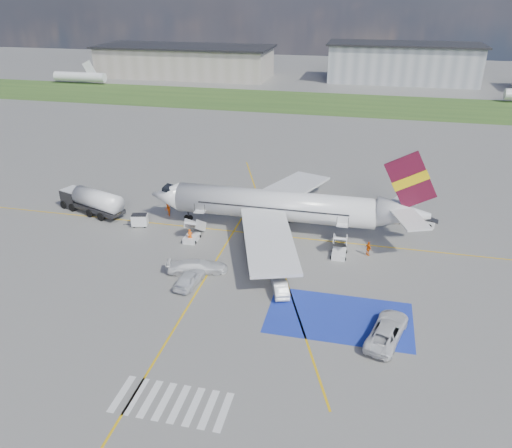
{
  "coord_description": "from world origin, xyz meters",
  "views": [
    {
      "loc": [
        11.03,
        -44.67,
        29.08
      ],
      "look_at": [
        -1.0,
        7.69,
        3.5
      ],
      "focal_mm": 35.0,
      "sensor_mm": 36.0,
      "label": 1
    }
  ],
  "objects_px": {
    "gpu_cart": "(140,221)",
    "airliner": "(286,206)",
    "fuel_tanker": "(92,203)",
    "van_white_b": "(197,264)",
    "van_white_a": "(387,328)",
    "belt_loader": "(415,221)",
    "car_silver_a": "(190,278)",
    "car_silver_b": "(280,287)"
  },
  "relations": [
    {
      "from": "car_silver_a",
      "to": "airliner",
      "type": "bearing_deg",
      "value": -108.87
    },
    {
      "from": "gpu_cart",
      "to": "belt_loader",
      "type": "xyz_separation_m",
      "value": [
        36.11,
        9.03,
        -0.36
      ]
    },
    {
      "from": "van_white_b",
      "to": "car_silver_b",
      "type": "bearing_deg",
      "value": -118.27
    },
    {
      "from": "car_silver_a",
      "to": "van_white_b",
      "type": "bearing_deg",
      "value": -80.97
    },
    {
      "from": "airliner",
      "to": "fuel_tanker",
      "type": "distance_m",
      "value": 27.66
    },
    {
      "from": "fuel_tanker",
      "to": "gpu_cart",
      "type": "height_order",
      "value": "fuel_tanker"
    },
    {
      "from": "airliner",
      "to": "car_silver_b",
      "type": "relative_size",
      "value": 8.73
    },
    {
      "from": "airliner",
      "to": "car_silver_a",
      "type": "height_order",
      "value": "airliner"
    },
    {
      "from": "car_silver_a",
      "to": "fuel_tanker",
      "type": "bearing_deg",
      "value": -29.78
    },
    {
      "from": "fuel_tanker",
      "to": "van_white_a",
      "type": "bearing_deg",
      "value": -5.95
    },
    {
      "from": "airliner",
      "to": "belt_loader",
      "type": "distance_m",
      "value": 18.11
    },
    {
      "from": "belt_loader",
      "to": "car_silver_a",
      "type": "height_order",
      "value": "belt_loader"
    },
    {
      "from": "airliner",
      "to": "van_white_a",
      "type": "relative_size",
      "value": 6.56
    },
    {
      "from": "gpu_cart",
      "to": "van_white_b",
      "type": "relative_size",
      "value": 0.46
    },
    {
      "from": "gpu_cart",
      "to": "fuel_tanker",
      "type": "bearing_deg",
      "value": 149.09
    },
    {
      "from": "car_silver_a",
      "to": "car_silver_b",
      "type": "xyz_separation_m",
      "value": [
        9.74,
        0.65,
        -0.12
      ]
    },
    {
      "from": "fuel_tanker",
      "to": "belt_loader",
      "type": "distance_m",
      "value": 44.96
    },
    {
      "from": "airliner",
      "to": "fuel_tanker",
      "type": "bearing_deg",
      "value": -178.7
    },
    {
      "from": "belt_loader",
      "to": "car_silver_a",
      "type": "xyz_separation_m",
      "value": [
        -24.58,
        -21.43,
        0.4
      ]
    },
    {
      "from": "car_silver_a",
      "to": "van_white_b",
      "type": "height_order",
      "value": "van_white_b"
    },
    {
      "from": "gpu_cart",
      "to": "van_white_a",
      "type": "distance_m",
      "value": 36.31
    },
    {
      "from": "fuel_tanker",
      "to": "van_white_a",
      "type": "distance_m",
      "value": 44.97
    },
    {
      "from": "fuel_tanker",
      "to": "van_white_a",
      "type": "height_order",
      "value": "fuel_tanker"
    },
    {
      "from": "gpu_cart",
      "to": "van_white_b",
      "type": "distance_m",
      "value": 15.0
    },
    {
      "from": "airliner",
      "to": "van_white_a",
      "type": "bearing_deg",
      "value": -57.29
    },
    {
      "from": "belt_loader",
      "to": "car_silver_a",
      "type": "distance_m",
      "value": 32.61
    },
    {
      "from": "fuel_tanker",
      "to": "car_silver_a",
      "type": "height_order",
      "value": "fuel_tanker"
    },
    {
      "from": "fuel_tanker",
      "to": "van_white_b",
      "type": "bearing_deg",
      "value": -12.08
    },
    {
      "from": "belt_loader",
      "to": "van_white_a",
      "type": "height_order",
      "value": "van_white_a"
    },
    {
      "from": "fuel_tanker",
      "to": "van_white_b",
      "type": "xyz_separation_m",
      "value": [
        19.83,
        -12.31,
        -0.52
      ]
    },
    {
      "from": "fuel_tanker",
      "to": "belt_loader",
      "type": "xyz_separation_m",
      "value": [
        44.49,
        6.41,
        -1.1
      ]
    },
    {
      "from": "fuel_tanker",
      "to": "gpu_cart",
      "type": "bearing_deg",
      "value": 2.37
    },
    {
      "from": "car_silver_a",
      "to": "van_white_a",
      "type": "bearing_deg",
      "value": 174.98
    },
    {
      "from": "van_white_b",
      "to": "belt_loader",
      "type": "bearing_deg",
      "value": -69.2
    },
    {
      "from": "airliner",
      "to": "van_white_a",
      "type": "distance_m",
      "value": 24.04
    },
    {
      "from": "car_silver_b",
      "to": "fuel_tanker",
      "type": "bearing_deg",
      "value": -44.42
    },
    {
      "from": "fuel_tanker",
      "to": "airliner",
      "type": "bearing_deg",
      "value": 21.06
    },
    {
      "from": "gpu_cart",
      "to": "airliner",
      "type": "bearing_deg",
      "value": -3.92
    },
    {
      "from": "gpu_cart",
      "to": "van_white_b",
      "type": "bearing_deg",
      "value": -53.75
    },
    {
      "from": "gpu_cart",
      "to": "van_white_b",
      "type": "xyz_separation_m",
      "value": [
        11.45,
        -9.69,
        0.21
      ]
    },
    {
      "from": "airliner",
      "to": "belt_loader",
      "type": "relative_size",
      "value": 6.46
    },
    {
      "from": "gpu_cart",
      "to": "belt_loader",
      "type": "relative_size",
      "value": 0.41
    }
  ]
}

